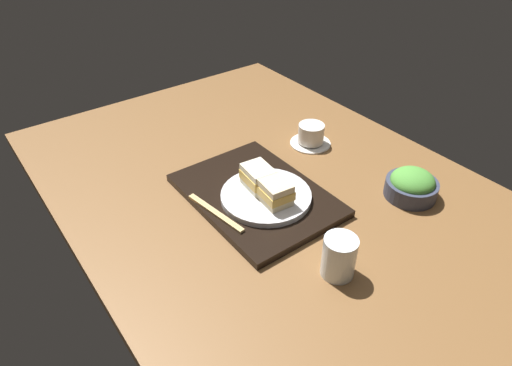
{
  "coord_description": "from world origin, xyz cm",
  "views": [
    {
      "loc": [
        77.24,
        -60.59,
        72.05
      ],
      "look_at": [
        3.74,
        -5.91,
        5.0
      ],
      "focal_mm": 31.84,
      "sensor_mm": 36.0,
      "label": 1
    }
  ],
  "objects": [
    {
      "name": "ground_plane",
      "position": [
        0.0,
        0.0,
        -1.5
      ],
      "size": [
        140.0,
        100.0,
        3.0
      ],
      "primitive_type": "cube",
      "color": "brown"
    },
    {
      "name": "serving_tray",
      "position": [
        3.51,
        -5.76,
        0.98
      ],
      "size": [
        40.78,
        29.66,
        1.96
      ],
      "primitive_type": "cube",
      "color": "black",
      "rests_on": "ground_plane"
    },
    {
      "name": "sandwich_plate",
      "position": [
        7.1,
        -5.3,
        2.71
      ],
      "size": [
        22.61,
        22.61,
        1.51
      ],
      "primitive_type": "cylinder",
      "color": "silver",
      "rests_on": "serving_tray"
    },
    {
      "name": "sandwich_near",
      "position": [
        3.52,
        -5.11,
        6.35
      ],
      "size": [
        8.63,
        7.28,
        5.77
      ],
      "color": "#EFE5C1",
      "rests_on": "sandwich_plate"
    },
    {
      "name": "sandwich_far",
      "position": [
        10.69,
        -5.48,
        6.32
      ],
      "size": [
        8.83,
        7.39,
        5.7
      ],
      "color": "beige",
      "rests_on": "sandwich_plate"
    },
    {
      "name": "salad_bowl",
      "position": [
        26.38,
        26.81,
        3.34
      ],
      "size": [
        13.26,
        13.26,
        7.55
      ],
      "color": "#33384C",
      "rests_on": "ground_plane"
    },
    {
      "name": "chopsticks_pair",
      "position": [
        4.68,
        -18.69,
        2.31
      ],
      "size": [
        18.8,
        4.15,
        0.7
      ],
      "color": "tan",
      "rests_on": "serving_tray"
    },
    {
      "name": "coffee_cup",
      "position": [
        -8.21,
        23.7,
        2.95
      ],
      "size": [
        12.34,
        12.34,
        6.49
      ],
      "color": "silver",
      "rests_on": "ground_plane"
    },
    {
      "name": "drinking_glass",
      "position": [
        34.26,
        -7.29,
        4.71
      ],
      "size": [
        7.14,
        7.14,
        9.42
      ],
      "primitive_type": "cylinder",
      "color": "silver",
      "rests_on": "ground_plane"
    }
  ]
}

